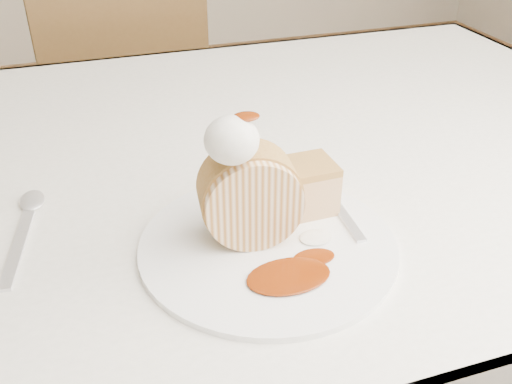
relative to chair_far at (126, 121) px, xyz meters
name	(u,v)px	position (x,y,z in m)	size (l,w,h in m)	color
table	(222,202)	(0.07, -0.73, 0.18)	(1.40, 0.90, 0.75)	white
chair_far	(126,121)	(0.00, 0.00, 0.00)	(0.44, 0.44, 0.84)	brown
plate	(268,245)	(0.06, -0.97, 0.27)	(0.28, 0.28, 0.01)	white
roulade_slice	(251,196)	(0.04, -0.95, 0.33)	(0.10, 0.10, 0.06)	beige
cake_chunk	(306,189)	(0.12, -0.92, 0.30)	(0.06, 0.06, 0.05)	#A37A3D
whipped_cream	(232,140)	(0.02, -0.96, 0.40)	(0.05, 0.05, 0.05)	white
caramel_drizzle	(246,111)	(0.04, -0.96, 0.43)	(0.03, 0.02, 0.01)	#652004
caramel_pool	(289,276)	(0.06, -1.03, 0.28)	(0.09, 0.06, 0.00)	#652004
fork	(341,212)	(0.16, -0.94, 0.28)	(0.02, 0.16, 0.00)	silver
spoon	(18,247)	(-0.20, -0.89, 0.27)	(0.03, 0.17, 0.00)	silver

